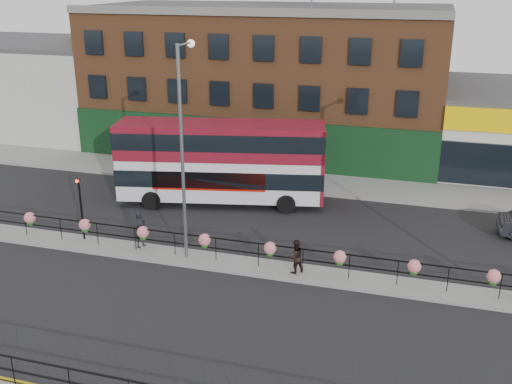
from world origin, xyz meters
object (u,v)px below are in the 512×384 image
(double_decker_bus, at_px, (221,155))
(lamp_column_west, at_px, (184,135))
(pedestrian_a, at_px, (140,229))
(pedestrian_b, at_px, (295,256))

(double_decker_bus, bearing_deg, lamp_column_west, -82.99)
(pedestrian_a, bearing_deg, pedestrian_b, -77.34)
(pedestrian_a, xyz_separation_m, pedestrian_b, (7.60, -0.50, -0.14))
(pedestrian_b, distance_m, lamp_column_west, 7.10)
(double_decker_bus, distance_m, pedestrian_b, 9.76)
(double_decker_bus, distance_m, lamp_column_west, 7.76)
(double_decker_bus, relative_size, pedestrian_a, 6.59)
(pedestrian_a, relative_size, pedestrian_b, 1.18)
(pedestrian_b, xyz_separation_m, lamp_column_west, (-5.12, 0.33, 4.91))
(double_decker_bus, xyz_separation_m, pedestrian_b, (5.99, -7.45, -1.96))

